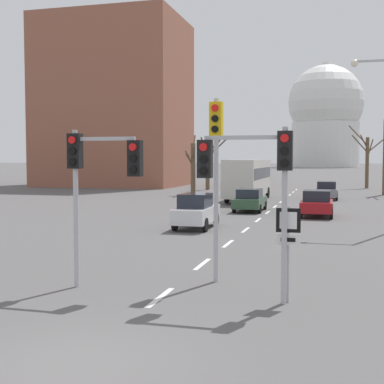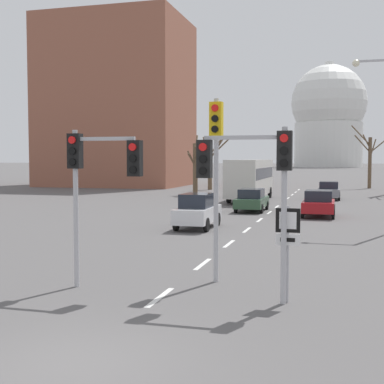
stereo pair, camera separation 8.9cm
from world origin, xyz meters
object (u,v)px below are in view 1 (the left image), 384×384
at_px(sedan_near_left, 196,211).
at_px(sedan_far_left, 250,200).
at_px(city_bus, 248,177).
at_px(sedan_mid_centre, 317,203).
at_px(traffic_signal_near_left, 97,169).
at_px(traffic_signal_centre_tall, 216,155).
at_px(sedan_near_right, 327,190).
at_px(traffic_signal_near_right, 255,170).
at_px(route_sign_post, 288,237).

distance_m(sedan_near_left, sedan_far_left, 9.72).
relative_size(sedan_far_left, city_bus, 0.41).
relative_size(sedan_mid_centre, sedan_far_left, 0.87).
distance_m(traffic_signal_near_left, city_bus, 31.84).
relative_size(traffic_signal_centre_tall, sedan_near_right, 1.25).
xyz_separation_m(traffic_signal_centre_tall, sedan_mid_centre, (2.24, 18.60, -2.85)).
bearing_deg(sedan_near_left, sedan_mid_centre, 51.38).
xyz_separation_m(sedan_near_left, city_bus, (-0.31, 18.83, 1.15)).
bearing_deg(traffic_signal_near_right, traffic_signal_centre_tall, 126.73).
relative_size(sedan_near_left, sedan_mid_centre, 1.04).
bearing_deg(traffic_signal_near_right, sedan_near_right, 88.05).
height_order(route_sign_post, sedan_mid_centre, route_sign_post).
xyz_separation_m(traffic_signal_near_right, sedan_near_right, (1.19, 35.12, -2.49)).
height_order(route_sign_post, city_bus, city_bus).
bearing_deg(traffic_signal_centre_tall, route_sign_post, -38.06).
bearing_deg(traffic_signal_centre_tall, traffic_signal_near_right, -53.27).
bearing_deg(city_bus, sedan_near_left, -89.07).
bearing_deg(traffic_signal_near_left, sedan_near_left, 92.57).
xyz_separation_m(traffic_signal_near_right, traffic_signal_near_left, (-4.37, 0.25, 0.01)).
bearing_deg(traffic_signal_centre_tall, sedan_far_left, 96.19).
bearing_deg(sedan_near_right, traffic_signal_centre_tall, -94.45).
relative_size(traffic_signal_near_left, sedan_near_right, 1.03).
height_order(sedan_near_left, sedan_far_left, sedan_near_left).
distance_m(traffic_signal_near_right, route_sign_post, 1.85).
bearing_deg(sedan_far_left, traffic_signal_near_right, -80.87).
bearing_deg(city_bus, sedan_far_left, -80.22).
height_order(traffic_signal_centre_tall, sedan_near_left, traffic_signal_centre_tall).
bearing_deg(traffic_signal_centre_tall, sedan_near_right, 85.55).
bearing_deg(sedan_mid_centre, traffic_signal_centre_tall, -96.85).
bearing_deg(sedan_near_right, sedan_near_left, -105.67).
distance_m(traffic_signal_near_left, sedan_mid_centre, 21.02).
bearing_deg(route_sign_post, sedan_near_left, 113.78).
bearing_deg(sedan_near_left, sedan_far_left, 82.44).
distance_m(traffic_signal_centre_tall, sedan_mid_centre, 18.95).
xyz_separation_m(route_sign_post, city_bus, (-6.07, 31.91, 0.41)).
bearing_deg(traffic_signal_near_right, route_sign_post, 9.76).
xyz_separation_m(traffic_signal_centre_tall, route_sign_post, (2.21, -1.73, -2.04)).
xyz_separation_m(sedan_mid_centre, sedan_far_left, (-4.51, 2.39, -0.06)).
distance_m(traffic_signal_near_right, traffic_signal_centre_tall, 2.36).
height_order(sedan_near_right, sedan_far_left, sedan_near_right).
relative_size(traffic_signal_centre_tall, sedan_far_left, 1.20).
bearing_deg(sedan_mid_centre, route_sign_post, -90.07).
bearing_deg(sedan_near_left, traffic_signal_near_left, -87.43).
xyz_separation_m(traffic_signal_centre_tall, sedan_near_right, (2.59, 33.25, -2.88)).
distance_m(sedan_near_left, sedan_near_right, 22.75).
xyz_separation_m(traffic_signal_near_right, sedan_far_left, (-3.67, 22.86, -2.51)).
bearing_deg(route_sign_post, sedan_mid_centre, 89.93).
bearing_deg(sedan_far_left, traffic_signal_centre_tall, -83.81).
distance_m(traffic_signal_near_right, sedan_far_left, 23.28).
distance_m(route_sign_post, city_bus, 32.48).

